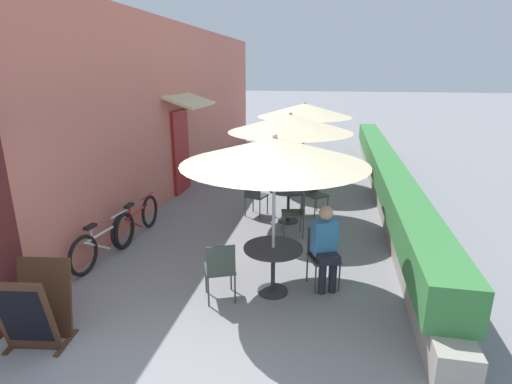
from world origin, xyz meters
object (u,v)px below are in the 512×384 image
object	(u,v)px
cafe_chair_mid_right	(314,191)
coffee_cup_mid	(292,188)
patio_umbrella_mid	(290,123)
coffee_cup_far	(302,160)
patio_table_mid	(288,197)
patio_umbrella_near	(275,151)
cafe_chair_near_right	(322,252)
cafe_chair_mid_back	(255,194)
menu_board	(35,307)
patio_umbrella_far	(305,110)
cafe_chair_far_left	(317,163)
patio_table_near	(273,259)
bicycle_leaning	(104,242)
bicycle_second	(138,220)
cafe_chair_near_left	(220,267)
cafe_chair_mid_left	(297,210)
seated_patron_near_right	(325,244)
cafe_chair_far_right	(287,173)
patio_table_far	(303,167)

from	to	relation	value
cafe_chair_mid_right	coffee_cup_mid	world-z (taller)	cafe_chair_mid_right
patio_umbrella_mid	coffee_cup_far	world-z (taller)	patio_umbrella_mid
patio_table_mid	patio_umbrella_mid	world-z (taller)	patio_umbrella_mid
patio_umbrella_near	cafe_chair_near_right	distance (m)	1.72
cafe_chair_mid_back	menu_board	xyz separation A→B (m)	(-1.63, -4.62, -0.04)
cafe_chair_near_right	patio_umbrella_far	distance (m)	5.49
coffee_cup_far	menu_board	world-z (taller)	menu_board
cafe_chair_mid_right	cafe_chair_far_left	world-z (taller)	same
patio_umbrella_near	coffee_cup_mid	bearing A→B (deg)	90.92
cafe_chair_far_left	coffee_cup_far	world-z (taller)	cafe_chair_far_left
coffee_cup_far	patio_table_near	bearing A→B (deg)	-89.36
bicycle_leaning	bicycle_second	size ratio (longest dim) A/B	1.00
patio_table_near	patio_umbrella_mid	world-z (taller)	patio_umbrella_mid
cafe_chair_near_left	patio_umbrella_mid	world-z (taller)	patio_umbrella_mid
coffee_cup_far	cafe_chair_mid_left	bearing A→B (deg)	-86.72
patio_umbrella_far	coffee_cup_far	size ratio (longest dim) A/B	27.45
bicycle_leaning	bicycle_second	bearing A→B (deg)	91.46
patio_table_mid	coffee_cup_mid	xyz separation A→B (m)	(0.07, -0.01, 0.22)
patio_umbrella_far	menu_board	distance (m)	7.78
bicycle_leaning	cafe_chair_far_left	bearing A→B (deg)	66.76
patio_umbrella_near	cafe_chair_mid_right	distance (m)	3.77
patio_table_near	cafe_chair_mid_left	xyz separation A→B (m)	(0.13, 2.13, -0.01)
patio_table_mid	coffee_cup_mid	distance (m)	0.23
patio_table_near	cafe_chair_near_left	xyz separation A→B (m)	(-0.67, -0.37, -0.01)
bicycle_leaning	patio_umbrella_far	bearing A→B (deg)	66.57
seated_patron_near_right	coffee_cup_far	distance (m)	5.29
cafe_chair_near_left	patio_umbrella_far	bearing A→B (deg)	61.00
seated_patron_near_right	cafe_chair_far_right	size ratio (longest dim) A/B	1.44
patio_umbrella_far	coffee_cup_far	distance (m)	1.32
coffee_cup_mid	patio_umbrella_far	xyz separation A→B (m)	(0.01, 2.75, 1.32)
cafe_chair_mid_back	coffee_cup_mid	size ratio (longest dim) A/B	9.67
cafe_chair_mid_left	bicycle_second	size ratio (longest dim) A/B	0.52
cafe_chair_near_left	menu_board	size ratio (longest dim) A/B	0.91
cafe_chair_mid_left	coffee_cup_mid	xyz separation A→B (m)	(-0.18, 0.71, 0.23)
patio_umbrella_near	bicycle_second	distance (m)	3.63
cafe_chair_far_right	coffee_cup_far	distance (m)	0.71
patio_umbrella_far	cafe_chair_near_left	bearing A→B (deg)	-96.01
patio_table_mid	coffee_cup_far	xyz separation A→B (m)	(0.05, 2.65, 0.22)
cafe_chair_mid_right	coffee_cup_far	xyz separation A→B (m)	(-0.45, 2.08, 0.23)
cafe_chair_near_left	patio_table_far	xyz separation A→B (m)	(0.63, 5.95, 0.01)
patio_umbrella_near	cafe_chair_mid_right	bearing A→B (deg)	83.49
cafe_chair_mid_back	patio_table_near	bearing A→B (deg)	-56.95
cafe_chair_far_left	cafe_chair_far_right	xyz separation A→B (m)	(-0.70, -1.35, 0.00)
cafe_chair_near_left	cafe_chair_mid_back	bearing A→B (deg)	70.26
patio_umbrella_near	patio_table_mid	distance (m)	3.24
patio_table_near	patio_umbrella_far	distance (m)	5.79
patio_table_near	seated_patron_near_right	world-z (taller)	seated_patron_near_right
cafe_chair_near_right	cafe_chair_near_left	bearing A→B (deg)	5.78
patio_table_near	coffee_cup_mid	xyz separation A→B (m)	(-0.05, 2.83, 0.22)
patio_umbrella_mid	coffee_cup_mid	size ratio (longest dim) A/B	27.45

